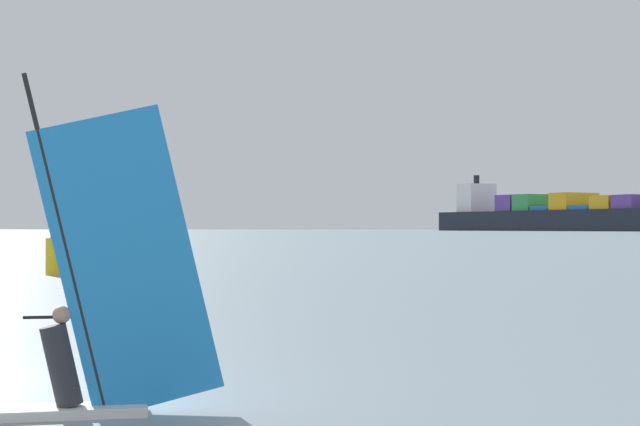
% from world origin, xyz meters
% --- Properties ---
extents(windsurfer, '(3.43, 2.00, 4.21)m').
position_xyz_m(windsurfer, '(2.83, -1.76, 1.07)').
color(windsurfer, white).
rests_on(windsurfer, ground_plane).
extents(cargo_ship, '(155.67, 150.82, 37.86)m').
position_xyz_m(cargo_ship, '(-23.87, 616.33, 9.68)').
color(cargo_ship, black).
rests_on(cargo_ship, ground_plane).
extents(channel_buoy, '(1.22, 1.22, 2.27)m').
position_xyz_m(channel_buoy, '(-16.12, 29.36, 1.02)').
color(channel_buoy, yellow).
rests_on(channel_buoy, ground_plane).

